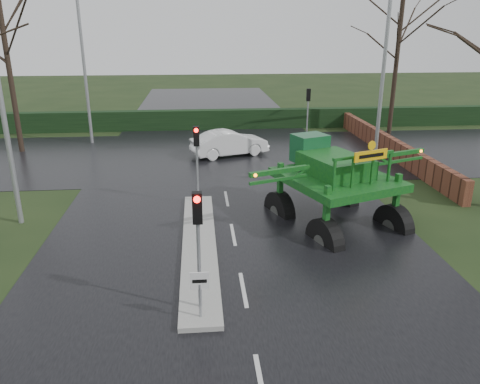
{
  "coord_description": "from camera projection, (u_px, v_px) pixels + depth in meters",
  "views": [
    {
      "loc": [
        -1.22,
        -12.28,
        7.48
      ],
      "look_at": [
        0.19,
        3.25,
        2.0
      ],
      "focal_mm": 35.0,
      "sensor_mm": 36.0,
      "label": 1
    }
  ],
  "objects": [
    {
      "name": "crop_sprayer",
      "position": [
        325.0,
        185.0,
        16.73
      ],
      "size": [
        7.79,
        6.15,
        4.62
      ],
      "rotation": [
        0.0,
        0.0,
        0.36
      ],
      "color": "black",
      "rests_on": "ground"
    },
    {
      "name": "white_sedan",
      "position": [
        230.0,
        156.0,
        29.01
      ],
      "size": [
        5.0,
        3.12,
        1.56
      ],
      "primitive_type": "imported",
      "rotation": [
        0.0,
        0.0,
        1.91
      ],
      "color": "white",
      "rests_on": "ground"
    },
    {
      "name": "road_cross",
      "position": [
        218.0,
        155.0,
        29.15
      ],
      "size": [
        80.0,
        12.0,
        0.02
      ],
      "primitive_type": "cube",
      "color": "black",
      "rests_on": "ground"
    },
    {
      "name": "median_island",
      "position": [
        199.0,
        246.0,
        16.8
      ],
      "size": [
        1.2,
        10.0,
        0.16
      ],
      "primitive_type": "cube",
      "color": "gray",
      "rests_on": "ground"
    },
    {
      "name": "traffic_signal_mid",
      "position": [
        197.0,
        148.0,
        20.19
      ],
      "size": [
        0.26,
        0.33,
        3.52
      ],
      "color": "gray",
      "rests_on": "ground"
    },
    {
      "name": "tree_right_far",
      "position": [
        398.0,
        43.0,
        32.81
      ],
      "size": [
        7.0,
        7.0,
        12.05
      ],
      "color": "black",
      "rests_on": "ground"
    },
    {
      "name": "traffic_signal_near",
      "position": [
        198.0,
        226.0,
        12.2
      ],
      "size": [
        0.26,
        0.33,
        3.52
      ],
      "color": "gray",
      "rests_on": "ground"
    },
    {
      "name": "street_light_left_far",
      "position": [
        88.0,
        52.0,
        30.22
      ],
      "size": [
        3.85,
        0.3,
        10.0
      ],
      "color": "gray",
      "rests_on": "ground"
    },
    {
      "name": "road_main",
      "position": [
        224.0,
        185.0,
        23.51
      ],
      "size": [
        14.0,
        80.0,
        0.02
      ],
      "primitive_type": "cube",
      "color": "black",
      "rests_on": "ground"
    },
    {
      "name": "ground",
      "position": [
        243.0,
        290.0,
        14.12
      ],
      "size": [
        140.0,
        140.0,
        0.0
      ],
      "primitive_type": "plane",
      "color": "black",
      "rests_on": "ground"
    },
    {
      "name": "traffic_signal_far",
      "position": [
        308.0,
        102.0,
        32.62
      ],
      "size": [
        0.26,
        0.33,
        3.52
      ],
      "rotation": [
        0.0,
        0.0,
        3.14
      ],
      "color": "gray",
      "rests_on": "ground"
    },
    {
      "name": "street_light_right",
      "position": [
        379.0,
        59.0,
        24.11
      ],
      "size": [
        3.85,
        0.3,
        10.0
      ],
      "color": "gray",
      "rests_on": "ground"
    },
    {
      "name": "street_light_left_near",
      "position": [
        5.0,
        71.0,
        17.07
      ],
      "size": [
        3.85,
        0.3,
        10.0
      ],
      "color": "gray",
      "rests_on": "ground"
    },
    {
      "name": "keep_left_sign",
      "position": [
        200.0,
        287.0,
        12.25
      ],
      "size": [
        0.5,
        0.07,
        1.35
      ],
      "color": "gray",
      "rests_on": "ground"
    },
    {
      "name": "tree_left_far",
      "position": [
        4.0,
        34.0,
        27.59
      ],
      "size": [
        7.7,
        7.7,
        13.26
      ],
      "color": "black",
      "rests_on": "ground"
    },
    {
      "name": "hedge_row",
      "position": [
        213.0,
        119.0,
        36.42
      ],
      "size": [
        44.0,
        0.9,
        1.5
      ],
      "primitive_type": "cube",
      "color": "black",
      "rests_on": "ground"
    },
    {
      "name": "brick_wall",
      "position": [
        382.0,
        142.0,
        29.85
      ],
      "size": [
        0.4,
        20.0,
        1.2
      ],
      "primitive_type": "cube",
      "color": "#592D1E",
      "rests_on": "ground"
    }
  ]
}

